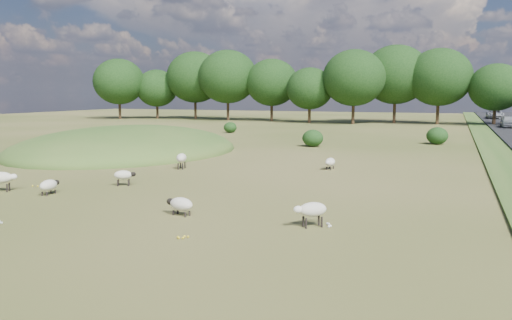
% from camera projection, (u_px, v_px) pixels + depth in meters
% --- Properties ---
extents(ground, '(160.00, 160.00, 0.00)m').
position_uv_depth(ground, '(304.00, 147.00, 42.03)').
color(ground, '#364916').
rests_on(ground, ground).
extents(mound, '(16.00, 20.00, 4.00)m').
position_uv_depth(mound, '(128.00, 151.00, 39.04)').
color(mound, '#33561E').
rests_on(mound, ground).
extents(treeline, '(96.28, 14.66, 11.70)m').
position_uv_depth(treeline, '(364.00, 79.00, 74.20)').
color(treeline, black).
rests_on(treeline, ground).
extents(shrubs, '(24.18, 12.65, 1.53)m').
position_uv_depth(shrubs, '(340.00, 134.00, 46.35)').
color(shrubs, black).
rests_on(shrubs, ground).
extents(sheep_0, '(0.60, 1.20, 0.68)m').
position_uv_depth(sheep_0, '(49.00, 185.00, 22.31)').
color(sheep_0, '#C0B59F').
rests_on(sheep_0, ground).
extents(sheep_1, '(0.85, 1.35, 0.94)m').
position_uv_depth(sheep_1, '(182.00, 158.00, 29.88)').
color(sheep_1, '#C0B59F').
rests_on(sheep_1, ground).
extents(sheep_2, '(1.09, 0.81, 0.77)m').
position_uv_depth(sheep_2, '(124.00, 175.00, 24.41)').
color(sheep_2, '#C0B59F').
rests_on(sheep_2, ground).
extents(sheep_3, '(0.58, 1.22, 0.70)m').
position_uv_depth(sheep_3, '(330.00, 162.00, 29.66)').
color(sheep_3, '#C0B59F').
rests_on(sheep_3, ground).
extents(sheep_4, '(1.23, 0.69, 0.69)m').
position_uv_depth(sheep_4, '(180.00, 204.00, 18.50)').
color(sheep_4, '#C0B59F').
rests_on(sheep_4, ground).
extents(sheep_5, '(1.32, 0.96, 0.92)m').
position_uv_depth(sheep_5, '(2.00, 178.00, 22.98)').
color(sheep_5, '#C0B59F').
rests_on(sheep_5, ground).
extents(sheep_6, '(1.17, 1.02, 0.86)m').
position_uv_depth(sheep_6, '(312.00, 210.00, 16.88)').
color(sheep_6, '#C0B59F').
rests_on(sheep_6, ground).
extents(car_0, '(2.52, 5.46, 1.52)m').
position_uv_depth(car_0, '(495.00, 114.00, 84.06)').
color(car_0, '#A4A6AB').
rests_on(car_0, road).
extents(car_4, '(1.79, 4.46, 1.52)m').
position_uv_depth(car_4, '(509.00, 121.00, 62.28)').
color(car_4, '#9A9DA1').
rests_on(car_4, road).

